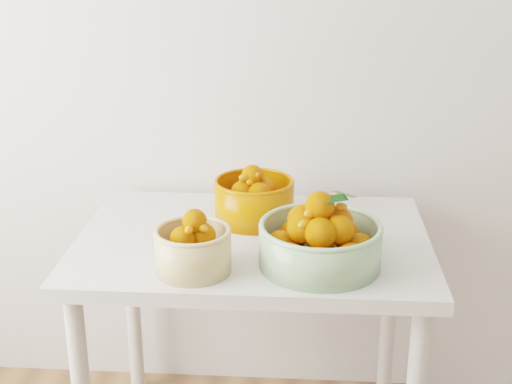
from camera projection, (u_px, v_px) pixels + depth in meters
table at (253, 267)px, 2.06m from camera, size 1.00×0.70×0.75m
bowl_cream at (193, 248)px, 1.81m from camera, size 0.24×0.24×0.17m
bowl_green at (320, 241)px, 1.83m from camera, size 0.34×0.34×0.21m
bowl_orange at (254, 199)px, 2.13m from camera, size 0.29×0.29×0.17m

